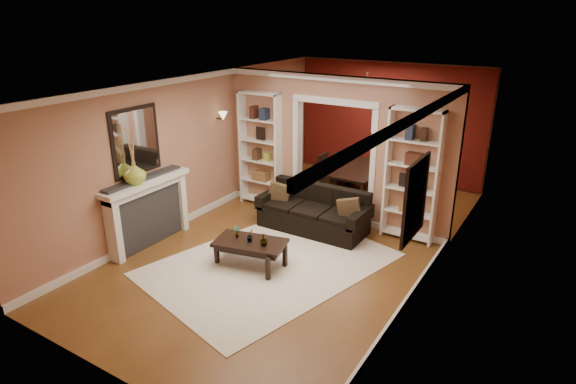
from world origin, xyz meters
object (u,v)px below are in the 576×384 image
Objects in this scene: bookshelf_left at (261,150)px; bookshelf_right at (412,176)px; coffee_table at (251,253)px; fireplace at (149,213)px; sofa at (313,210)px; dining_table at (361,181)px.

bookshelf_left is 3.10m from bookshelf_right.
coffee_table is 0.65× the size of fireplace.
bookshelf_right reaches higher than fireplace.
sofa is 0.88× the size of bookshelf_left.
sofa is 2.17m from dining_table.
sofa is 1.68m from coffee_table.
sofa is at bearing 70.33° from coffee_table.
fireplace is at bearing -102.05° from bookshelf_left.
fireplace is at bearing -145.20° from bookshelf_right.
bookshelf_left is 1.35× the size of fireplace.
dining_table is (0.19, 3.83, 0.08)m from coffee_table.
dining_table is at bearing 63.43° from fireplace.
bookshelf_left is 1.38× the size of dining_table.
dining_table is (2.06, 4.12, -0.29)m from fireplace.
bookshelf_left and bookshelf_right have the same top height.
fireplace is 1.02× the size of dining_table.
sofa is at bearing -159.71° from bookshelf_right.
bookshelf_right is 2.40m from dining_table.
dining_table is at bearing 134.75° from bookshelf_right.
sofa is 1.83× the size of coffee_table.
dining_table is at bearing 74.38° from coffee_table.
sofa is at bearing -179.74° from dining_table.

